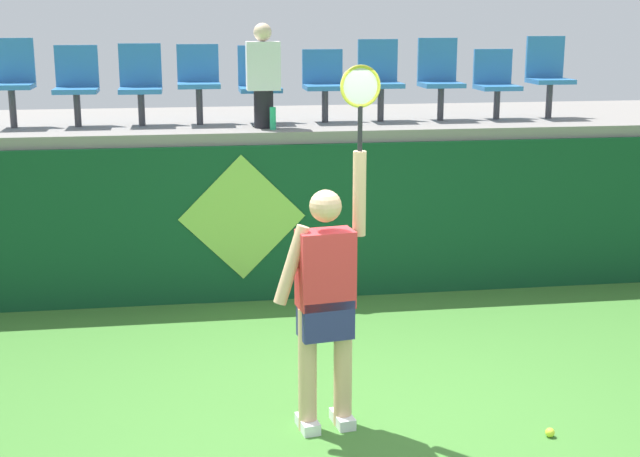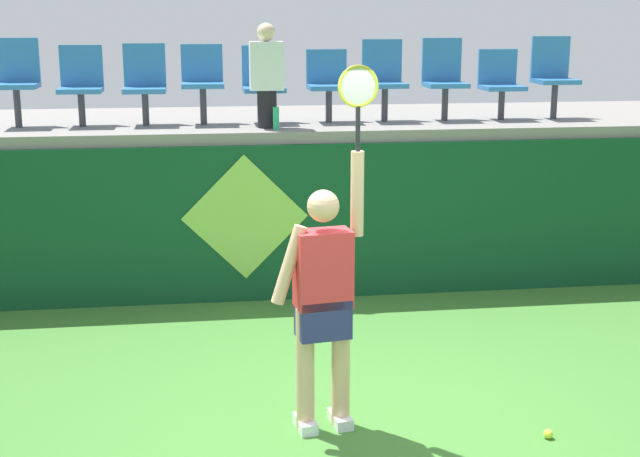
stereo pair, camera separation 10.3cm
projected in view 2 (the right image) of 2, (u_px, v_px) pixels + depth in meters
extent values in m
plane|color=#3D752D|center=(358.00, 426.00, 6.36)|extent=(40.00, 40.00, 0.00)
cube|color=#0F4223|center=(305.00, 221.00, 9.12)|extent=(13.37, 0.20, 1.60)
cube|color=gray|center=(291.00, 122.00, 10.14)|extent=(13.37, 2.62, 0.12)
cube|color=white|center=(305.00, 424.00, 6.31)|extent=(0.16, 0.27, 0.08)
cube|color=white|center=(340.00, 419.00, 6.38)|extent=(0.16, 0.27, 0.08)
cylinder|color=#DBAD84|center=(305.00, 370.00, 6.21)|extent=(0.13, 0.13, 0.90)
cylinder|color=#DBAD84|center=(341.00, 366.00, 6.28)|extent=(0.13, 0.13, 0.90)
cube|color=navy|center=(323.00, 318.00, 6.16)|extent=(0.39, 0.27, 0.28)
cube|color=red|center=(323.00, 269.00, 6.08)|extent=(0.41, 0.27, 0.54)
sphere|color=#DBAD84|center=(323.00, 206.00, 5.97)|extent=(0.22, 0.22, 0.22)
cylinder|color=#DBAD84|center=(289.00, 265.00, 6.00)|extent=(0.27, 0.13, 0.55)
cylinder|color=#DBAD84|center=(357.00, 194.00, 6.02)|extent=(0.09, 0.09, 0.58)
cylinder|color=black|center=(358.00, 129.00, 5.92)|extent=(0.03, 0.03, 0.30)
torus|color=gold|center=(358.00, 86.00, 5.86)|extent=(0.28, 0.06, 0.28)
ellipsoid|color=silver|center=(358.00, 86.00, 5.86)|extent=(0.24, 0.05, 0.24)
sphere|color=#D1E533|center=(548.00, 434.00, 6.17)|extent=(0.07, 0.07, 0.07)
cylinder|color=#26B272|center=(276.00, 118.00, 9.01)|extent=(0.06, 0.06, 0.23)
cylinder|color=#38383D|center=(18.00, 108.00, 9.17)|extent=(0.07, 0.07, 0.40)
cube|color=#2D70B2|center=(16.00, 86.00, 9.11)|extent=(0.44, 0.42, 0.05)
cube|color=#2D70B2|center=(17.00, 60.00, 9.24)|extent=(0.44, 0.04, 0.45)
cylinder|color=#38383D|center=(82.00, 110.00, 9.26)|extent=(0.07, 0.07, 0.35)
cube|color=#2D70B2|center=(81.00, 90.00, 9.21)|extent=(0.44, 0.42, 0.05)
cube|color=#2D70B2|center=(81.00, 66.00, 9.34)|extent=(0.44, 0.04, 0.43)
cylinder|color=#38383D|center=(146.00, 109.00, 9.35)|extent=(0.07, 0.07, 0.34)
cube|color=#2D70B2|center=(145.00, 90.00, 9.30)|extent=(0.44, 0.42, 0.05)
cube|color=#2D70B2|center=(145.00, 65.00, 9.43)|extent=(0.44, 0.04, 0.45)
cylinder|color=#38383D|center=(203.00, 106.00, 9.42)|extent=(0.07, 0.07, 0.39)
cube|color=#2D70B2|center=(203.00, 85.00, 9.37)|extent=(0.44, 0.42, 0.05)
cube|color=#2D70B2|center=(202.00, 63.00, 9.50)|extent=(0.44, 0.04, 0.39)
cylinder|color=#38383D|center=(264.00, 108.00, 9.51)|extent=(0.07, 0.07, 0.34)
cube|color=#2D70B2|center=(264.00, 89.00, 9.47)|extent=(0.44, 0.42, 0.05)
cube|color=#2D70B2|center=(262.00, 66.00, 9.60)|extent=(0.44, 0.04, 0.43)
cylinder|color=#38383D|center=(329.00, 106.00, 9.61)|extent=(0.07, 0.07, 0.35)
cube|color=#2D70B2|center=(329.00, 87.00, 9.56)|extent=(0.44, 0.42, 0.05)
cube|color=#2D70B2|center=(326.00, 66.00, 9.69)|extent=(0.44, 0.04, 0.37)
cylinder|color=#38383D|center=(385.00, 104.00, 9.69)|extent=(0.07, 0.07, 0.37)
cube|color=#2D70B2|center=(385.00, 85.00, 9.64)|extent=(0.44, 0.42, 0.05)
cube|color=#2D70B2|center=(382.00, 60.00, 9.76)|extent=(0.44, 0.04, 0.46)
cylinder|color=#38383D|center=(445.00, 104.00, 9.78)|extent=(0.07, 0.07, 0.36)
cube|color=#2D70B2|center=(446.00, 85.00, 9.73)|extent=(0.44, 0.42, 0.05)
cube|color=#2D70B2|center=(442.00, 60.00, 9.85)|extent=(0.44, 0.04, 0.47)
cylinder|color=#38383D|center=(501.00, 105.00, 9.87)|extent=(0.07, 0.07, 0.33)
cube|color=#2D70B2|center=(502.00, 88.00, 9.82)|extent=(0.44, 0.42, 0.05)
cube|color=#2D70B2|center=(497.00, 67.00, 9.95)|extent=(0.44, 0.04, 0.39)
cylinder|color=#38383D|center=(554.00, 101.00, 9.94)|extent=(0.07, 0.07, 0.39)
cube|color=#2D70B2|center=(555.00, 81.00, 9.89)|extent=(0.44, 0.42, 0.05)
cube|color=#2D70B2|center=(550.00, 57.00, 10.01)|extent=(0.44, 0.04, 0.46)
cylinder|color=black|center=(267.00, 109.00, 9.15)|extent=(0.20, 0.20, 0.38)
cube|color=white|center=(266.00, 66.00, 9.05)|extent=(0.34, 0.20, 0.49)
sphere|color=beige|center=(266.00, 32.00, 8.97)|extent=(0.18, 0.18, 0.18)
cube|color=#0F4223|center=(247.00, 301.00, 9.13)|extent=(0.90, 0.01, 0.00)
plane|color=#8CC64C|center=(245.00, 217.00, 8.92)|extent=(1.27, 0.00, 1.27)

